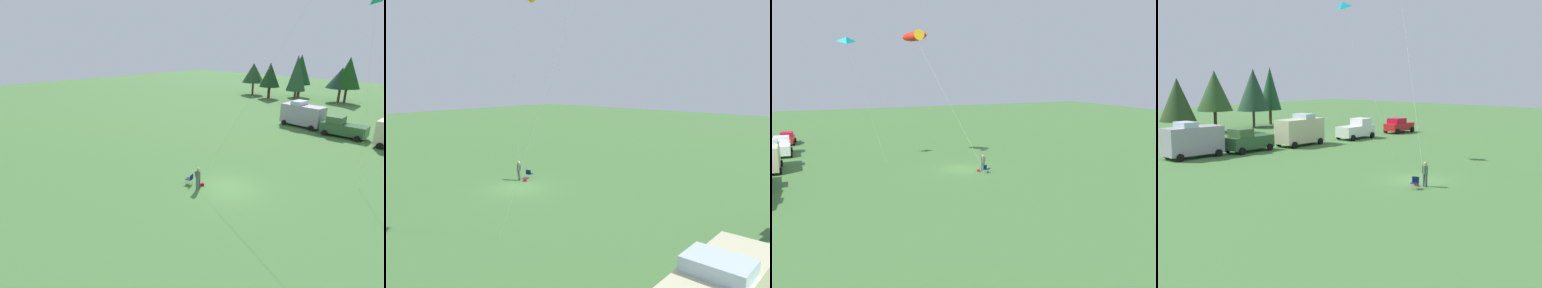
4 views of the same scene
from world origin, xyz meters
The scene contains 8 objects.
ground_plane centered at (0.00, 0.00, 0.00)m, with size 160.00×160.00×0.00m, color #437137.
person_kite_flyer centered at (-1.54, -1.81, 1.02)m, with size 0.40×0.55×1.74m.
folding_chair centered at (-2.55, -1.65, 0.49)m, with size 0.60×0.60×0.82m.
backpack_on_grass centered at (-1.72, -1.22, 0.11)m, with size 0.32×0.22×0.22m, color #B00626.
truck_white_pickup centered at (15.63, 18.52, 1.10)m, with size 5.04×2.49×2.34m.
car_red_sedan centered at (23.68, 18.19, 0.95)m, with size 4.26×2.33×1.89m.
kite_large_fish centered at (3.20, 4.05, 14.23)m, with size 6.72×7.43×14.86m.
kite_delta_teal centered at (4.56, 10.99, 13.74)m, with size 2.96×4.82×14.19m.
Camera 3 is at (-36.78, 15.34, 10.20)m, focal length 35.00 mm.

